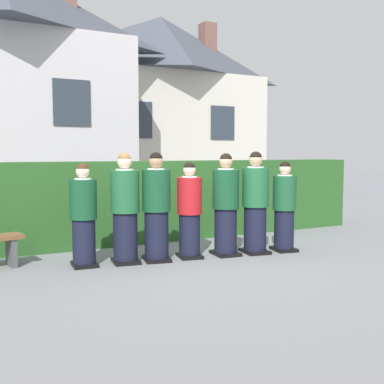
{
  "coord_description": "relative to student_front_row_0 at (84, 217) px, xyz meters",
  "views": [
    {
      "loc": [
        -3.47,
        -6.54,
        1.67
      ],
      "look_at": [
        0.0,
        0.0,
        1.05
      ],
      "focal_mm": 44.01,
      "sensor_mm": 36.0,
      "label": 1
    }
  ],
  "objects": [
    {
      "name": "ground_plane",
      "position": [
        1.67,
        -0.24,
        -0.72
      ],
      "size": [
        60.0,
        60.0,
        0.0
      ],
      "primitive_type": "plane",
      "color": "slate"
    },
    {
      "name": "student_front_row_0",
      "position": [
        0.0,
        0.0,
        0.0
      ],
      "size": [
        0.4,
        0.47,
        1.52
      ],
      "color": "black",
      "rests_on": "ground"
    },
    {
      "name": "student_front_row_1",
      "position": [
        0.61,
        -0.08,
        0.07
      ],
      "size": [
        0.45,
        0.56,
        1.67
      ],
      "color": "black",
      "rests_on": "ground"
    },
    {
      "name": "student_front_row_2",
      "position": [
        1.09,
        -0.17,
        0.08
      ],
      "size": [
        0.48,
        0.57,
        1.68
      ],
      "color": "black",
      "rests_on": "ground"
    },
    {
      "name": "student_in_red_blazer",
      "position": [
        1.64,
        -0.22,
        -0.0
      ],
      "size": [
        0.42,
        0.49,
        1.52
      ],
      "color": "black",
      "rests_on": "ground"
    },
    {
      "name": "student_front_row_4",
      "position": [
        2.25,
        -0.33,
        0.07
      ],
      "size": [
        0.43,
        0.54,
        1.66
      ],
      "color": "black",
      "rests_on": "ground"
    },
    {
      "name": "student_front_row_5",
      "position": [
        2.77,
        -0.42,
        0.08
      ],
      "size": [
        0.46,
        0.54,
        1.69
      ],
      "color": "black",
      "rests_on": "ground"
    },
    {
      "name": "student_front_row_6",
      "position": [
        3.31,
        -0.51,
        0.0
      ],
      "size": [
        0.43,
        0.52,
        1.52
      ],
      "color": "black",
      "rests_on": "ground"
    },
    {
      "name": "hedge",
      "position": [
        1.67,
        1.44,
        0.03
      ],
      "size": [
        9.28,
        0.7,
        1.51
      ],
      "color": "#285623",
      "rests_on": "ground"
    },
    {
      "name": "school_building_main",
      "position": [
        4.99,
        8.25,
        2.51
      ],
      "size": [
        7.06,
        3.36,
        6.29
      ],
      "color": "beige",
      "rests_on": "ground"
    },
    {
      "name": "school_building_annex",
      "position": [
        -0.4,
        6.43,
        2.63
      ],
      "size": [
        6.67,
        3.61,
        6.53
      ],
      "color": "silver",
      "rests_on": "ground"
    }
  ]
}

